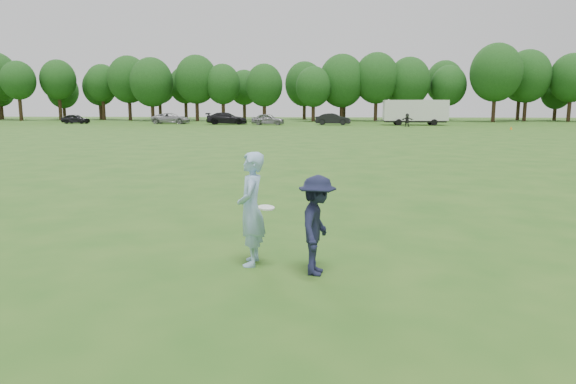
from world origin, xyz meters
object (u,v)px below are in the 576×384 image
object	(u,v)px
defender	(317,225)
car_e	(268,119)
field_cone	(511,128)
cargo_trailer	(415,111)
thrower	(251,209)
car_f	(333,119)
car_d	(227,118)
car_a	(76,119)
car_c	(171,118)
player_far_d	(407,120)

from	to	relation	value
defender	car_e	xyz separation A→B (m)	(-7.63, 59.19, -0.06)
field_cone	cargo_trailer	size ratio (longest dim) A/B	0.03
thrower	car_f	distance (m)	59.26
car_d	car_e	bearing A→B (deg)	-105.50
thrower	car_f	size ratio (longest dim) A/B	0.42
car_a	car_c	size ratio (longest dim) A/B	0.73
car_e	cargo_trailer	distance (m)	18.97
thrower	field_cone	distance (m)	52.80
thrower	defender	bearing A→B (deg)	67.21
car_e	car_d	bearing A→B (deg)	81.12
player_far_d	car_a	bearing A→B (deg)	163.96
car_c	field_cone	size ratio (longest dim) A/B	17.45
car_a	cargo_trailer	bearing A→B (deg)	-86.87
defender	car_e	world-z (taller)	defender
car_a	player_far_d	bearing A→B (deg)	-92.93
car_a	car_c	xyz separation A→B (m)	(13.46, 0.34, 0.07)
defender	cargo_trailer	xyz separation A→B (m)	(11.31, 59.77, 0.99)
player_far_d	field_cone	bearing A→B (deg)	-39.24
defender	car_c	world-z (taller)	defender
player_far_d	thrower	bearing A→B (deg)	-108.85
player_far_d	car_d	world-z (taller)	same
thrower	cargo_trailer	world-z (taller)	cargo_trailer
car_a	car_e	bearing A→B (deg)	-89.63
player_far_d	field_cone	world-z (taller)	player_far_d
thrower	car_a	xyz separation A→B (m)	(-33.70, 61.16, -0.29)
car_a	field_cone	xyz separation A→B (m)	(54.49, -12.63, -0.50)
defender	player_far_d	world-z (taller)	player_far_d
car_c	car_e	size ratio (longest dim) A/B	1.23
thrower	car_e	xyz separation A→B (m)	(-6.53, 58.79, -0.21)
cargo_trailer	player_far_d	bearing A→B (deg)	-109.63
car_d	field_cone	distance (m)	34.97
car_a	car_c	world-z (taller)	car_c
thrower	car_f	world-z (taller)	thrower
car_a	car_e	xyz separation A→B (m)	(27.17, -2.38, 0.07)
thrower	player_far_d	xyz separation A→B (m)	(10.73, 54.68, -0.16)
thrower	car_d	xyz separation A→B (m)	(-12.22, 60.07, -0.16)
player_far_d	car_c	distance (m)	31.72
field_cone	cargo_trailer	distance (m)	13.79
car_a	car_f	size ratio (longest dim) A/B	0.85
player_far_d	car_a	world-z (taller)	player_far_d
player_far_d	field_cone	distance (m)	11.80
field_cone	car_a	bearing A→B (deg)	166.95
car_c	car_a	bearing A→B (deg)	90.97
cargo_trailer	car_f	bearing A→B (deg)	-179.27
car_c	car_d	size ratio (longest dim) A/B	0.96
defender	thrower	bearing A→B (deg)	78.19
defender	car_a	size ratio (longest dim) A/B	0.41
car_f	car_e	bearing A→B (deg)	98.15
car_c	car_e	bearing A→B (deg)	-101.71
car_a	car_e	world-z (taller)	car_e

